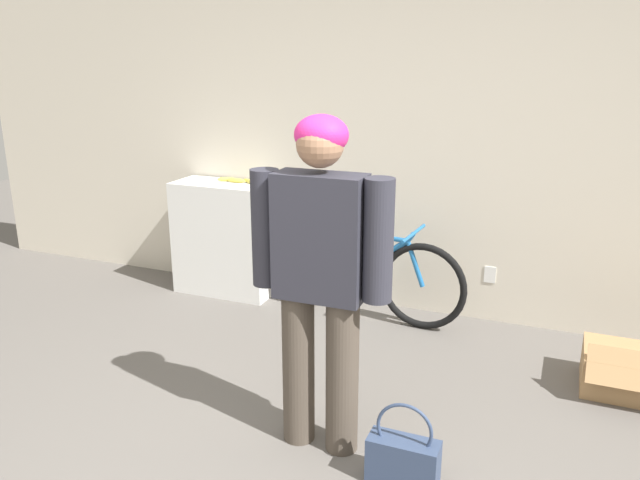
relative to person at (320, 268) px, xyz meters
The scene contains 7 objects.
wall_back 1.91m from the person, 89.67° to the left, with size 8.00×0.07×2.60m.
side_shelf 2.26m from the person, 132.30° to the left, with size 0.79×0.38×0.90m.
person is the anchor object (origin of this frame).
bicycle 1.71m from the person, 102.89° to the left, with size 1.64×0.46×0.70m.
banana 2.20m from the person, 129.55° to the left, with size 0.34×0.09×0.04m.
handbag 0.93m from the person, 17.47° to the right, with size 0.32×0.13×0.41m.
cardboard_box 2.02m from the person, 37.48° to the left, with size 0.55×0.48×0.32m.
Camera 1 is at (1.01, -1.71, 1.87)m, focal length 35.00 mm.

